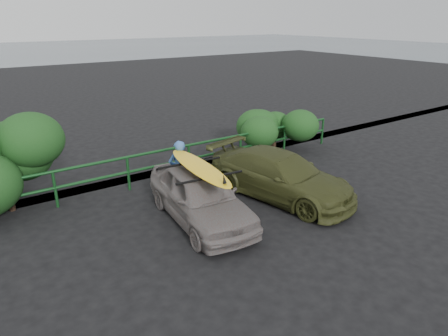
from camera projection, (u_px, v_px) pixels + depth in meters
The scene contains 8 objects.
ground at pixel (267, 259), 8.28m from camera, with size 80.00×80.00×0.00m, color black.
guardrail at pixel (160, 166), 11.95m from camera, with size 14.00×0.08×1.04m, color #124119, non-canonical shape.
shrub_right at pixel (276, 122), 14.78m from camera, with size 3.20×2.40×2.10m, color #1D481A, non-canonical shape.
sedan at pixel (200, 196), 9.68m from camera, with size 1.53×3.80×1.29m, color slate.
olive_vehicle at pixel (280, 175), 10.97m from camera, with size 1.75×4.31×1.25m, color #3A3F1B.
man at pixel (180, 170), 10.85m from camera, with size 0.60×0.39×1.64m, color #3A68B0.
roof_rack at pixel (200, 170), 9.44m from camera, with size 1.66×1.16×0.06m, color black, non-canonical shape.
surfboard at pixel (199, 167), 9.42m from camera, with size 0.61×2.96×0.09m, color yellow.
Camera 1 is at (-4.72, -5.33, 4.72)m, focal length 32.00 mm.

